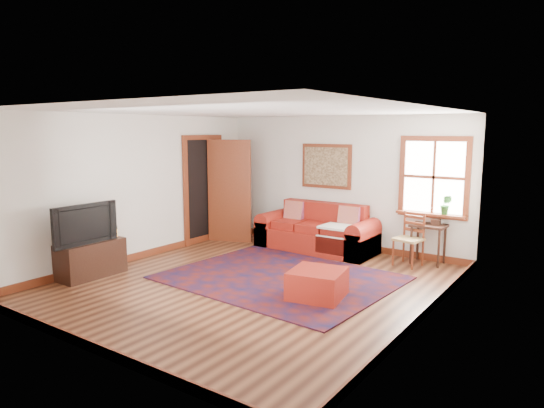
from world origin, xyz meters
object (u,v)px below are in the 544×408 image
Objects in this scene: red_leather_sofa at (318,235)px; side_table at (428,232)px; media_cabinet at (91,259)px; ladder_back_chair at (410,237)px; red_ottoman at (317,284)px.

side_table is at bearing 6.07° from red_leather_sofa.
side_table reaches higher than media_cabinet.
red_leather_sofa is 1.80m from ladder_back_chair.
ladder_back_chair is (0.46, 2.31, 0.28)m from red_ottoman.
red_leather_sofa is at bearing -173.93° from side_table.
red_ottoman is 1.02× the size of side_table.
red_ottoman is 3.53m from media_cabinet.
red_leather_sofa reaches higher than red_ottoman.
red_leather_sofa is at bearing 109.07° from red_ottoman.
red_ottoman is at bearing -101.15° from ladder_back_chair.
side_table is at bearing 48.90° from ladder_back_chair.
red_leather_sofa is 2.03m from side_table.
red_leather_sofa is at bearing 178.69° from ladder_back_chair.
media_cabinet reaches higher than red_ottoman.
ladder_back_chair is at bearing 68.41° from red_ottoman.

